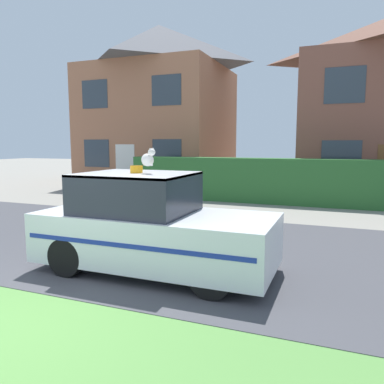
# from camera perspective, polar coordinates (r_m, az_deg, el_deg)

# --- Properties ---
(road_strip) EXTENTS (28.00, 6.12, 0.01)m
(road_strip) POSITION_cam_1_polar(r_m,az_deg,el_deg) (8.18, -6.03, -7.68)
(road_strip) COLOR #424247
(road_strip) RESTS_ON ground
(garden_hedge) EXTENTS (9.77, 0.74, 1.61)m
(garden_hedge) POSITION_cam_1_polar(r_m,az_deg,el_deg) (13.76, 9.77, 1.75)
(garden_hedge) COLOR #2D662D
(garden_hedge) RESTS_ON ground
(police_car) EXTENTS (3.93, 1.70, 1.75)m
(police_car) POSITION_cam_1_polar(r_m,az_deg,el_deg) (6.27, -6.29, -5.21)
(police_car) COLOR black
(police_car) RESTS_ON road_strip
(cat) EXTENTS (0.30, 0.27, 0.30)m
(cat) POSITION_cam_1_polar(r_m,az_deg,el_deg) (6.05, -6.66, 5.07)
(cat) COLOR silver
(cat) RESTS_ON police_car
(house_left) EXTENTS (7.06, 6.41, 8.17)m
(house_left) POSITION_cam_1_polar(r_m,az_deg,el_deg) (20.25, -4.97, 13.12)
(house_left) COLOR #A86B4C
(house_left) RESTS_ON ground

